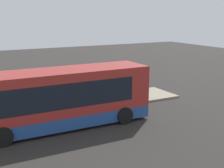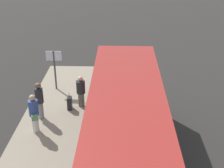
{
  "view_description": "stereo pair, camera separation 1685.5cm",
  "coord_description": "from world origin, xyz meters",
  "px_view_note": "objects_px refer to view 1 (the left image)",
  "views": [
    {
      "loc": [
        -5.45,
        -16.19,
        6.33
      ],
      "look_at": [
        3.6,
        0.59,
        1.97
      ],
      "focal_mm": 50.0,
      "sensor_mm": 36.0,
      "label": 1
    },
    {
      "loc": [
        -9.0,
        0.2,
        8.07
      ],
      "look_at": [
        3.6,
        0.59,
        1.97
      ],
      "focal_mm": 50.0,
      "sensor_mm": 36.0,
      "label": 2
    }
  ],
  "objects_px": {
    "bus_lead": "(57,99)",
    "trash_bin": "(7,110)",
    "sign_post": "(127,75)",
    "passenger_with_bags": "(75,88)",
    "passenger_waiting": "(90,86)",
    "passenger_boarding": "(116,91)",
    "suitcase": "(108,97)"
  },
  "relations": [
    {
      "from": "passenger_with_bags",
      "to": "sign_post",
      "type": "height_order",
      "value": "sign_post"
    },
    {
      "from": "suitcase",
      "to": "sign_post",
      "type": "height_order",
      "value": "sign_post"
    },
    {
      "from": "bus_lead",
      "to": "suitcase",
      "type": "bearing_deg",
      "value": 30.48
    },
    {
      "from": "passenger_waiting",
      "to": "suitcase",
      "type": "relative_size",
      "value": 2.05
    },
    {
      "from": "bus_lead",
      "to": "trash_bin",
      "type": "bearing_deg",
      "value": 125.06
    },
    {
      "from": "passenger_waiting",
      "to": "sign_post",
      "type": "xyz_separation_m",
      "value": [
        3.1,
        -0.13,
        0.51
      ]
    },
    {
      "from": "passenger_with_bags",
      "to": "suitcase",
      "type": "distance_m",
      "value": 2.42
    },
    {
      "from": "passenger_boarding",
      "to": "trash_bin",
      "type": "bearing_deg",
      "value": 179.57
    },
    {
      "from": "passenger_with_bags",
      "to": "trash_bin",
      "type": "height_order",
      "value": "passenger_with_bags"
    },
    {
      "from": "bus_lead",
      "to": "passenger_with_bags",
      "type": "height_order",
      "value": "bus_lead"
    },
    {
      "from": "passenger_boarding",
      "to": "passenger_waiting",
      "type": "relative_size",
      "value": 0.89
    },
    {
      "from": "bus_lead",
      "to": "passenger_waiting",
      "type": "bearing_deg",
      "value": 46.48
    },
    {
      "from": "sign_post",
      "to": "trash_bin",
      "type": "xyz_separation_m",
      "value": [
        -9.07,
        -0.7,
        -1.19
      ]
    },
    {
      "from": "bus_lead",
      "to": "passenger_boarding",
      "type": "relative_size",
      "value": 6.48
    },
    {
      "from": "passenger_with_bags",
      "to": "trash_bin",
      "type": "bearing_deg",
      "value": 78.7
    },
    {
      "from": "passenger_waiting",
      "to": "bus_lead",
      "type": "bearing_deg",
      "value": -96.36
    },
    {
      "from": "passenger_waiting",
      "to": "passenger_with_bags",
      "type": "distance_m",
      "value": 1.13
    },
    {
      "from": "suitcase",
      "to": "trash_bin",
      "type": "distance_m",
      "value": 6.86
    },
    {
      "from": "passenger_waiting",
      "to": "trash_bin",
      "type": "distance_m",
      "value": 6.07
    },
    {
      "from": "bus_lead",
      "to": "trash_bin",
      "type": "distance_m",
      "value": 4.0
    },
    {
      "from": "passenger_boarding",
      "to": "bus_lead",
      "type": "bearing_deg",
      "value": -149.1
    },
    {
      "from": "passenger_boarding",
      "to": "passenger_waiting",
      "type": "distance_m",
      "value": 2.15
    },
    {
      "from": "bus_lead",
      "to": "passenger_with_bags",
      "type": "relative_size",
      "value": 5.87
    },
    {
      "from": "suitcase",
      "to": "bus_lead",
      "type": "bearing_deg",
      "value": -149.52
    },
    {
      "from": "sign_post",
      "to": "passenger_with_bags",
      "type": "bearing_deg",
      "value": 178.79
    },
    {
      "from": "passenger_waiting",
      "to": "sign_post",
      "type": "height_order",
      "value": "sign_post"
    },
    {
      "from": "bus_lead",
      "to": "passenger_with_bags",
      "type": "bearing_deg",
      "value": 56.11
    },
    {
      "from": "passenger_with_bags",
      "to": "trash_bin",
      "type": "relative_size",
      "value": 2.79
    },
    {
      "from": "suitcase",
      "to": "trash_bin",
      "type": "relative_size",
      "value": 1.38
    },
    {
      "from": "passenger_waiting",
      "to": "suitcase",
      "type": "height_order",
      "value": "passenger_waiting"
    },
    {
      "from": "bus_lead",
      "to": "sign_post",
      "type": "xyz_separation_m",
      "value": [
        6.87,
        3.84,
        0.04
      ]
    },
    {
      "from": "passenger_boarding",
      "to": "sign_post",
      "type": "bearing_deg",
      "value": 48.06
    }
  ]
}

